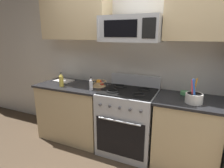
{
  "coord_description": "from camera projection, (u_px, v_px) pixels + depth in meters",
  "views": [
    {
      "loc": [
        0.8,
        -1.67,
        1.68
      ],
      "look_at": [
        -0.19,
        0.54,
        1.03
      ],
      "focal_mm": 29.77,
      "sensor_mm": 36.0,
      "label": 1
    }
  ],
  "objects": [
    {
      "name": "upper_cabinets_left",
      "position": [
        75.0,
        15.0,
        2.83
      ],
      "size": [
        1.09,
        0.34,
        0.72
      ],
      "color": "tan"
    },
    {
      "name": "utensil_crock",
      "position": [
        194.0,
        98.0,
        2.13
      ],
      "size": [
        0.19,
        0.19,
        0.29
      ],
      "color": "white",
      "rests_on": "counter_right"
    },
    {
      "name": "counter_left",
      "position": [
        74.0,
        111.0,
        3.06
      ],
      "size": [
        1.1,
        0.64,
        0.91
      ],
      "color": "tan",
      "rests_on": "ground"
    },
    {
      "name": "counter_right",
      "position": [
        186.0,
        133.0,
        2.38
      ],
      "size": [
        0.79,
        0.64,
        0.91
      ],
      "color": "tan",
      "rests_on": "ground"
    },
    {
      "name": "fruit_basket",
      "position": [
        99.0,
        83.0,
        2.84
      ],
      "size": [
        0.23,
        0.23,
        0.11
      ],
      "color": "tan",
      "rests_on": "counter_left"
    },
    {
      "name": "wall_back",
      "position": [
        138.0,
        60.0,
        2.82
      ],
      "size": [
        8.0,
        0.1,
        2.6
      ],
      "primitive_type": "cube",
      "color": "beige",
      "rests_on": "ground"
    },
    {
      "name": "cutting_board",
      "position": [
        64.0,
        81.0,
        3.15
      ],
      "size": [
        0.32,
        0.25,
        0.02
      ],
      "primitive_type": "cube",
      "rotation": [
        0.0,
        0.0,
        -0.11
      ],
      "color": "silver",
      "rests_on": "counter_left"
    },
    {
      "name": "range_oven",
      "position": [
        128.0,
        120.0,
        2.69
      ],
      "size": [
        0.76,
        0.69,
        1.09
      ],
      "color": "#B2B5BA",
      "rests_on": "ground"
    },
    {
      "name": "upper_cabinets_right",
      "position": [
        201.0,
        9.0,
        2.14
      ],
      "size": [
        0.78,
        0.34,
        0.72
      ],
      "color": "tan"
    },
    {
      "name": "bottle_oil",
      "position": [
        61.0,
        80.0,
        2.81
      ],
      "size": [
        0.07,
        0.07,
        0.21
      ],
      "color": "gold",
      "rests_on": "counter_left"
    },
    {
      "name": "microwave",
      "position": [
        131.0,
        29.0,
        2.38
      ],
      "size": [
        0.78,
        0.44,
        0.33
      ],
      "color": "#B2B5BA"
    },
    {
      "name": "prep_bowl",
      "position": [
        185.0,
        93.0,
        2.45
      ],
      "size": [
        0.11,
        0.11,
        0.04
      ],
      "color": "#59AD66",
      "rests_on": "counter_right"
    },
    {
      "name": "bottle_vinegar",
      "position": [
        91.0,
        84.0,
        2.63
      ],
      "size": [
        0.05,
        0.05,
        0.19
      ],
      "color": "silver",
      "rests_on": "counter_left"
    },
    {
      "name": "apple_loose",
      "position": [
        101.0,
        84.0,
        2.83
      ],
      "size": [
        0.07,
        0.07,
        0.07
      ],
      "primitive_type": "sphere",
      "color": "red",
      "rests_on": "counter_left"
    }
  ]
}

